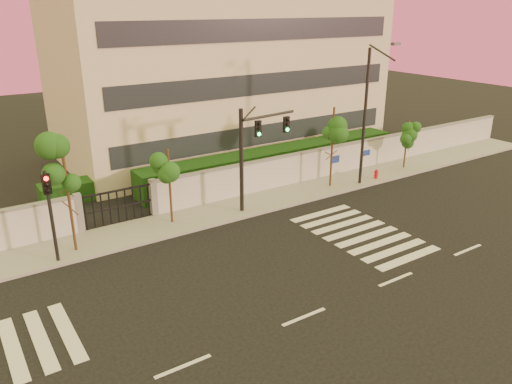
% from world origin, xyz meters
% --- Properties ---
extents(ground, '(120.00, 120.00, 0.00)m').
position_xyz_m(ground, '(0.00, 0.00, 0.00)').
color(ground, black).
rests_on(ground, ground).
extents(sidewalk, '(60.00, 3.00, 0.15)m').
position_xyz_m(sidewalk, '(0.00, 10.50, 0.07)').
color(sidewalk, gray).
rests_on(sidewalk, ground).
extents(perimeter_wall, '(60.00, 0.36, 2.20)m').
position_xyz_m(perimeter_wall, '(0.10, 12.00, 1.07)').
color(perimeter_wall, '#ACAEB3').
rests_on(perimeter_wall, ground).
extents(hedge_row, '(41.00, 4.25, 1.80)m').
position_xyz_m(hedge_row, '(1.17, 14.74, 0.82)').
color(hedge_row, black).
rests_on(hedge_row, ground).
extents(institutional_building, '(24.40, 12.40, 12.25)m').
position_xyz_m(institutional_building, '(9.00, 21.99, 6.16)').
color(institutional_building, beige).
rests_on(institutional_building, ground).
extents(road_markings, '(57.00, 7.62, 0.02)m').
position_xyz_m(road_markings, '(-1.58, 3.76, 0.01)').
color(road_markings, silver).
rests_on(road_markings, ground).
extents(street_tree_c, '(1.62, 1.29, 5.63)m').
position_xyz_m(street_tree_c, '(-5.75, 10.07, 4.14)').
color(street_tree_c, '#382314').
rests_on(street_tree_c, ground).
extents(street_tree_d, '(1.52, 1.21, 4.18)m').
position_xyz_m(street_tree_d, '(-0.59, 10.58, 3.08)').
color(street_tree_d, '#382314').
rests_on(street_tree_d, ground).
extents(street_tree_e, '(1.59, 1.27, 5.22)m').
position_xyz_m(street_tree_e, '(10.25, 10.24, 3.84)').
color(street_tree_e, '#382314').
rests_on(street_tree_e, ground).
extents(street_tree_f, '(1.42, 1.13, 3.54)m').
position_xyz_m(street_tree_f, '(17.22, 10.29, 2.61)').
color(street_tree_f, '#382314').
rests_on(street_tree_f, ground).
extents(traffic_signal_main, '(3.74, 0.63, 5.92)m').
position_xyz_m(traffic_signal_main, '(4.09, 9.83, 3.74)').
color(traffic_signal_main, black).
rests_on(traffic_signal_main, ground).
extents(traffic_signal_secondary, '(0.34, 0.34, 4.43)m').
position_xyz_m(traffic_signal_secondary, '(-6.74, 9.42, 2.81)').
color(traffic_signal_secondary, black).
rests_on(traffic_signal_secondary, ground).
extents(streetlight_east, '(0.54, 2.18, 9.06)m').
position_xyz_m(streetlight_east, '(12.20, 9.39, 4.90)').
color(streetlight_east, black).
rests_on(streetlight_east, ground).
extents(fire_hydrant, '(0.31, 0.29, 0.78)m').
position_xyz_m(fire_hydrant, '(13.76, 9.64, 0.39)').
color(fire_hydrant, red).
rests_on(fire_hydrant, ground).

